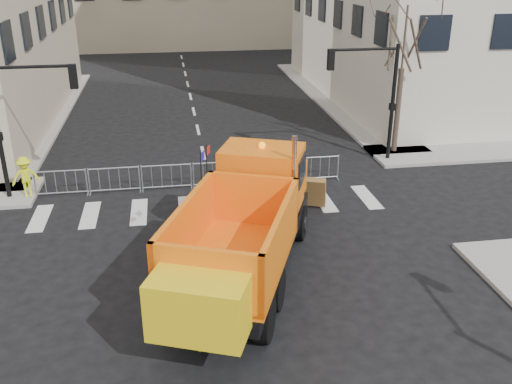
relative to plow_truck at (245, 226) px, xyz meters
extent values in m
plane|color=black|center=(-0.39, 0.00, -1.84)|extent=(120.00, 120.00, 0.00)
cube|color=gray|center=(-0.39, 8.50, -1.77)|extent=(64.00, 5.00, 0.15)
cylinder|color=black|center=(8.11, 9.50, 0.86)|extent=(0.18, 0.18, 5.40)
cube|color=black|center=(0.09, 0.23, -0.81)|extent=(5.27, 8.24, 0.49)
cylinder|color=black|center=(0.09, 3.29, -1.24)|extent=(0.80, 1.26, 1.20)
cylinder|color=black|center=(2.22, 2.44, -1.24)|extent=(0.80, 1.26, 1.20)
cylinder|color=black|center=(-1.50, -0.66, -1.24)|extent=(0.80, 1.26, 1.20)
cylinder|color=black|center=(0.63, -1.51, -1.24)|extent=(0.80, 1.26, 1.20)
cylinder|color=black|center=(-2.03, -1.98, -1.24)|extent=(0.80, 1.26, 1.20)
cylinder|color=black|center=(0.10, -2.83, -1.24)|extent=(0.80, 1.26, 1.20)
cube|color=orange|center=(1.40, 3.47, -0.04)|extent=(2.78, 2.48, 1.09)
cube|color=orange|center=(0.87, 2.16, 0.61)|extent=(2.98, 2.56, 1.97)
cylinder|color=silver|center=(1.62, 0.97, 1.00)|extent=(0.15, 0.15, 2.62)
cube|color=orange|center=(-0.48, -1.19, 0.34)|extent=(4.33, 5.48, 1.80)
cube|color=yellow|center=(-1.58, -3.93, 0.01)|extent=(2.43, 1.83, 1.42)
cube|color=brown|center=(2.09, 5.20, -1.13)|extent=(3.48, 1.89, 1.23)
imported|color=black|center=(1.17, 5.34, -1.05)|extent=(0.70, 0.63, 1.60)
imported|color=black|center=(0.63, 5.06, -0.91)|extent=(1.13, 1.05, 1.87)
imported|color=black|center=(1.40, 6.79, -1.02)|extent=(0.99, 0.93, 1.64)
imported|color=#E2F21C|center=(-7.63, 7.40, -0.88)|extent=(1.18, 0.86, 1.63)
cube|color=#96210B|center=(2.73, 8.84, -1.14)|extent=(0.51, 0.47, 1.10)
camera|label=1|loc=(-1.98, -14.54, 7.23)|focal=40.00mm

